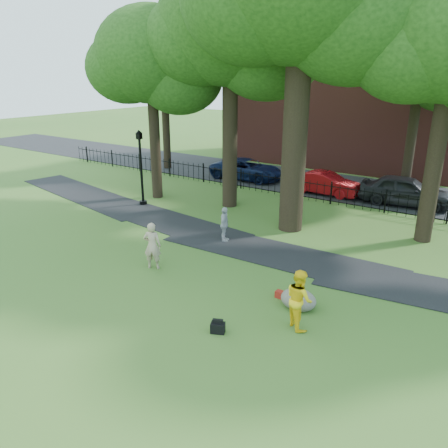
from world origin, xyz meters
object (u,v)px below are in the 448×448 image
Objects in this scene: woman at (152,246)px; lamppost at (141,169)px; red_sedan at (326,183)px; boulder at (299,298)px; man at (299,299)px.

woman is 0.44× the size of lamppost.
woman reaches higher than red_sedan.
boulder is 0.28× the size of lamppost.
lamppost is at bearing 10.81° from man.
red_sedan is (7.53, 7.92, -1.36)m from lamppost.
woman is 1.01× the size of man.
boulder is at bearing -160.31° from red_sedan.
red_sedan is at bearing 109.01° from boulder.
woman reaches higher than boulder.
lamppost is at bearing 137.14° from red_sedan.
lamppost reaches higher than red_sedan.
woman is 6.32m from man.
man is 0.43× the size of lamppost.
man is at bearing -65.05° from boulder.
lamppost is 1.01× the size of red_sedan.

